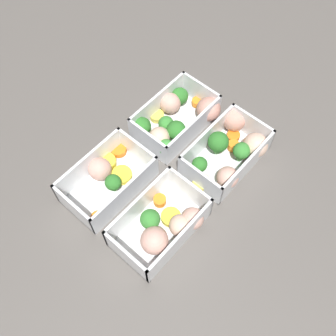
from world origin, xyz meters
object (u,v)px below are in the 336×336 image
Objects in this scene: container_far_left at (231,149)px; container_near_left at (176,119)px; container_near_right at (107,178)px; container_far_right at (164,226)px.

container_near_left is at bearing -83.68° from container_far_left.
container_far_left is (-0.19, 0.13, 0.00)m from container_near_right.
container_near_right is (0.18, -0.01, -0.00)m from container_near_left.
container_near_left is 0.18m from container_near_right.
container_near_right is 1.02× the size of container_far_right.
container_near_left is 0.22m from container_far_right.
container_far_left is (-0.01, 0.12, 0.00)m from container_near_left.
container_near_left is at bearing -144.33° from container_far_right.
container_far_right is at bearing 2.11° from container_far_left.
container_far_right is at bearing 35.67° from container_near_left.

